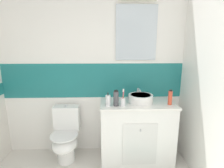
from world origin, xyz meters
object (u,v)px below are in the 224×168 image
Objects in this scene: toothbrush_cup at (123,101)px; soap_dispenser at (108,101)px; mouthwash_bottle at (116,98)px; sink_basin at (140,98)px; toilet at (66,136)px; shampoo_bottle_tall at (170,98)px.

toothbrush_cup is 0.19m from soap_dispenser.
soap_dispenser is at bearing -177.98° from mouthwash_bottle.
soap_dispenser is (-0.19, 0.01, 0.01)m from toothbrush_cup.
mouthwash_bottle is at bearing -160.01° from sink_basin.
sink_basin is 1.67× the size of toothbrush_cup.
shampoo_bottle_tall is (1.40, -0.12, 0.59)m from toilet.
toothbrush_cup is 1.09× the size of mouthwash_bottle.
toilet is 4.27× the size of soap_dispenser.
mouthwash_bottle is (-0.34, -0.12, 0.04)m from sink_basin.
toilet is 3.85× the size of shampoo_bottle_tall.
shampoo_bottle_tall reaches higher than sink_basin.
shampoo_bottle_tall is (0.61, 0.03, 0.03)m from toothbrush_cup.
soap_dispenser is at bearing -163.92° from sink_basin.
soap_dispenser reaches higher than sink_basin.
mouthwash_bottle is 0.70m from shampoo_bottle_tall.
sink_basin is at bearing -1.12° from toilet.
shampoo_bottle_tall is (0.70, 0.02, -0.00)m from mouthwash_bottle.
mouthwash_bottle is 1.02× the size of shampoo_bottle_tall.
toothbrush_cup reaches higher than toilet.
toothbrush_cup is at bearing -152.08° from sink_basin.
sink_basin is 1.86× the size of shampoo_bottle_tall.
toothbrush_cup reaches higher than shampoo_bottle_tall.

